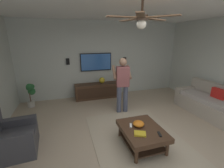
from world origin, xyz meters
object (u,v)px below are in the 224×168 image
coffee_table (142,133)px  bowl (139,124)px  tv (96,62)px  remote_white (131,125)px  wall_speaker_left (125,60)px  armchair (11,140)px  vase_round (102,80)px  remote_black (160,134)px  ceiling_fan (142,19)px  person_standing (122,82)px  potted_plant_short (31,93)px  couch (210,104)px  wall_speaker_right (68,61)px  media_console (98,91)px  book (140,134)px

coffee_table → bowl: size_ratio=4.23×
coffee_table → tv: bearing=5.0°
coffee_table → remote_white: bearing=52.5°
coffee_table → wall_speaker_left: bearing=-15.0°
armchair → remote_white: armchair is taller
armchair → vase_round: bearing=41.4°
armchair → remote_black: (-0.85, -2.72, 0.13)m
remote_white → armchair: bearing=-77.5°
coffee_table → vase_round: bearing=2.2°
armchair → vase_round: size_ratio=3.93×
coffee_table → ceiling_fan: 2.16m
person_standing → bowl: (-1.49, 0.20, -0.48)m
potted_plant_short → wall_speaker_left: (0.41, -3.39, 0.86)m
couch → remote_black: (-1.00, 2.38, 0.09)m
potted_plant_short → tv: bearing=-80.1°
ceiling_fan → bowl: bearing=-43.2°
wall_speaker_left → ceiling_fan: ceiling_fan is taller
coffee_table → remote_white: remote_white is taller
couch → person_standing: bearing=-21.7°
armchair → person_standing: person_standing is taller
bowl → wall_speaker_left: 3.36m
potted_plant_short → wall_speaker_right: bearing=-71.8°
tv → bowl: size_ratio=4.90×
tv → wall_speaker_left: size_ratio=5.27×
tv → bowl: (-3.10, -0.25, -0.87)m
armchair → coffee_table: size_ratio=0.87×
media_console → tv: bearing=-180.0°
tv → book: tv is taller
couch → potted_plant_short: (2.10, 5.12, 0.17)m
book → wall_speaker_right: size_ratio=1.00×
media_console → tv: size_ratio=1.47×
tv → ceiling_fan: ceiling_fan is taller
media_console → wall_speaker_left: bearing=102.5°
wall_speaker_left → media_console: bearing=102.5°
vase_round → wall_speaker_left: size_ratio=1.00×
coffee_table → book: bearing=142.2°
armchair → wall_speaker_left: 4.42m
media_console → remote_black: size_ratio=11.33×
bowl → wall_speaker_right: size_ratio=1.08×
book → ceiling_fan: size_ratio=0.19×
armchair → potted_plant_short: 2.26m
book → wall_speaker_right: wall_speaker_right is taller
couch → armchair: bearing=0.2°
media_console → bowl: size_ratio=7.18×
remote_white → remote_black: 0.60m
person_standing → ceiling_fan: 2.23m
person_standing → book: bearing=179.6°
remote_white → wall_speaker_left: (3.06, -1.05, 0.93)m
remote_black → wall_speaker_left: (3.51, -0.65, 0.93)m
bowl → wall_speaker_left: wall_speaker_left is taller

